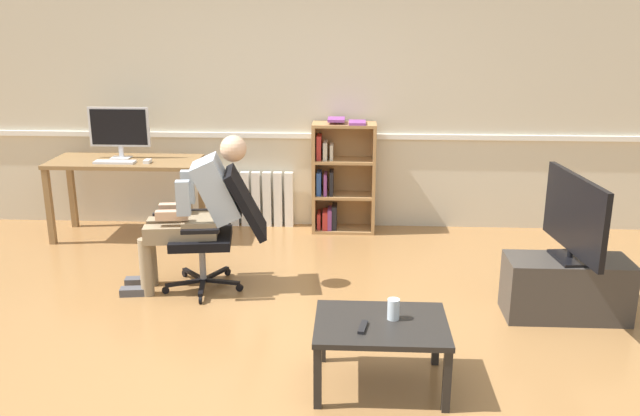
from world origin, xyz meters
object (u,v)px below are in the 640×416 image
Objects in this scene: computer_desk at (125,171)px; computer_mouse at (147,161)px; imac_monitor at (119,129)px; drinking_glass at (393,309)px; coffee_table at (381,330)px; spare_remote at (363,327)px; bookshelf at (340,179)px; keyboard at (115,162)px; tv_stand at (566,288)px; office_chair at (222,225)px; radiator at (251,199)px; tv_screen at (574,216)px; person_seated at (196,209)px.

computer_mouse is (0.26, -0.12, 0.12)m from computer_desk.
drinking_glass is (2.45, -2.60, -0.57)m from imac_monitor.
spare_remote reaches higher than coffee_table.
coffee_table is at bearing -83.85° from bookshelf.
coffee_table is 0.14m from drinking_glass.
drinking_glass is (2.44, -2.38, -0.30)m from keyboard.
imac_monitor reaches higher than computer_mouse.
coffee_table is at bearing -143.88° from tv_stand.
imac_monitor is 3.61m from spare_remote.
tv_stand is (3.42, -1.46, -0.55)m from computer_mouse.
computer_mouse is (0.31, -0.20, -0.26)m from imac_monitor.
bookshelf is 1.72m from office_chair.
computer_desk is 1.62× the size of radiator.
office_chair is 1.06× the size of tv_screen.
computer_desk is 1.55m from person_seated.
office_chair is (1.19, -1.05, -0.25)m from keyboard.
spare_remote is (-0.11, -0.09, 0.06)m from coffee_table.
computer_mouse is 3.72m from tv_screen.
computer_mouse is at bearing 60.04° from tv_screen.
bookshelf is 2.52m from tv_stand.
person_seated is 2.75m from tv_screen.
drinking_glass is at bearing 119.35° from tv_screen.
person_seated reaches higher than tv_screen.
tv_screen is (1.66, -1.87, 0.23)m from bookshelf.
tv_screen reaches higher than radiator.
tv_screen reaches higher than coffee_table.
tv_screen is (2.56, -1.97, 0.47)m from radiator.
bookshelf is at bearing -76.01° from spare_remote.
keyboard is 0.44× the size of radiator.
spare_remote is (1.97, -2.53, -0.36)m from computer_mouse.
bookshelf is 0.94m from radiator.
bookshelf is at bearing 96.15° from coffee_table.
bookshelf is 7.49× the size of spare_remote.
computer_desk is at bearing -171.83° from bookshelf.
spare_remote is (1.10, -3.04, 0.13)m from radiator.
computer_desk is at bearing 156.77° from tv_stand.
person_seated reaches higher than radiator.
keyboard is at bearing -144.74° from person_seated.
keyboard is 3.42m from drinking_glass.
tv_screen reaches higher than spare_remote.
computer_mouse is 1.12m from radiator.
imac_monitor is 1.69m from person_seated.
spare_remote is (1.08, -1.46, -0.11)m from office_chair.
coffee_table is (2.38, -2.64, -0.68)m from imac_monitor.
bookshelf reaches higher than drinking_glass.
imac_monitor is at bearing 156.06° from tv_stand.
radiator is (-0.90, 0.10, -0.25)m from bookshelf.
bookshelf is 1.24× the size of tv_screen.
imac_monitor is at bearing 147.44° from computer_mouse.
keyboard is 3.40m from spare_remote.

